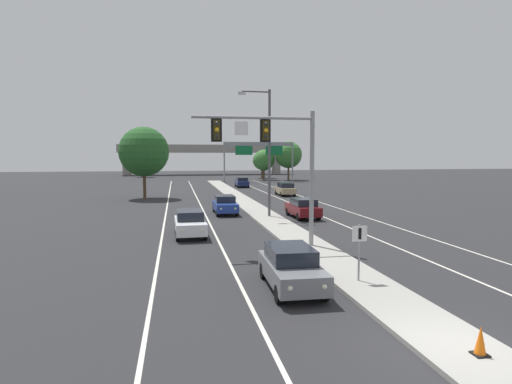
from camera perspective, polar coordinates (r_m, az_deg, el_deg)
name	(u,v)px	position (r m, az deg, el deg)	size (l,w,h in m)	color
ground_plane	(455,348)	(13.04, 24.77, -18.22)	(260.00, 260.00, 0.00)	#28282B
median_island	(284,229)	(29.04, 3.76, -4.92)	(2.40, 110.00, 0.15)	#9E9B93
lane_stripe_oncoming_center	(207,217)	(35.16, -6.55, -3.34)	(0.14, 100.00, 0.01)	silver
lane_stripe_receding_center	(318,214)	(37.01, 8.15, -2.94)	(0.14, 100.00, 0.01)	silver
edge_stripe_left	(165,218)	(35.10, -11.94, -3.43)	(0.14, 100.00, 0.01)	silver
edge_stripe_right	(354,213)	(38.19, 12.85, -2.77)	(0.14, 100.00, 0.01)	silver
overhead_signal_mast	(275,150)	(22.71, 2.52, 5.59)	(6.49, 0.44, 7.20)	gray
median_sign_post	(359,244)	(17.25, 13.51, -6.72)	(0.60, 0.10, 2.20)	gray
street_lamp_median	(267,145)	(34.23, 1.42, 6.19)	(2.58, 0.28, 10.00)	#4C4C51
car_oncoming_grey	(291,267)	(16.51, 4.66, -9.86)	(1.91, 4.51, 1.58)	slate
car_oncoming_white	(190,223)	(27.17, -8.73, -4.06)	(1.91, 4.50, 1.58)	silver
car_oncoming_blue	(225,204)	(36.95, -4.13, -1.64)	(1.84, 4.48, 1.58)	navy
car_receding_darkred	(303,208)	(34.71, 6.22, -2.08)	(1.88, 4.49, 1.58)	#5B0F14
car_receding_tan	(285,189)	(53.67, 3.89, 0.40)	(1.86, 4.49, 1.58)	tan
car_receding_navy	(242,182)	(67.64, -1.88, 1.34)	(1.91, 4.50, 1.58)	#141E4C
traffic_cone_median_nose	(480,341)	(12.38, 27.55, -17.06)	(0.36, 0.36, 0.74)	black
highway_sign_gantry	(259,149)	(80.69, 0.39, 5.71)	(13.28, 0.42, 7.50)	gray
overpass_bridge	(204,152)	(112.13, -6.94, 5.25)	(42.40, 6.40, 7.65)	gray
tree_far_right_b	(264,160)	(87.16, 1.05, 4.23)	(4.24, 4.24, 6.14)	#4C3823
tree_far_left_c	(142,160)	(101.75, -14.86, 4.14)	(4.20, 4.20, 6.07)	#4C3823
tree_far_right_a	(262,161)	(94.19, 0.80, 4.18)	(4.07, 4.07, 5.89)	#4C3823
tree_far_right_c	(289,155)	(86.91, 4.32, 4.93)	(5.38, 5.38, 7.78)	#4C3823
tree_far_left_a	(144,152)	(51.46, -14.61, 5.18)	(5.73, 5.73, 8.29)	#4C3823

